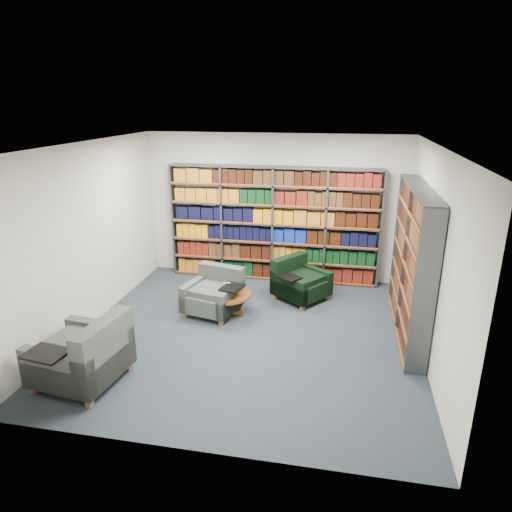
% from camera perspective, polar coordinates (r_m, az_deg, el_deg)
% --- Properties ---
extents(room_shell, '(5.02, 5.02, 2.82)m').
position_cam_1_polar(room_shell, '(6.49, -1.01, 1.24)').
color(room_shell, '#1E2530').
rests_on(room_shell, ground).
extents(bookshelf_back, '(4.00, 0.28, 2.20)m').
position_cam_1_polar(bookshelf_back, '(8.78, 2.17, 3.91)').
color(bookshelf_back, '#47494F').
rests_on(bookshelf_back, ground).
extents(bookshelf_right, '(0.28, 2.50, 2.20)m').
position_cam_1_polar(bookshelf_right, '(7.10, 18.89, -0.80)').
color(bookshelf_right, '#47494F').
rests_on(bookshelf_right, ground).
extents(chair_teal_left, '(1.05, 0.98, 0.74)m').
position_cam_1_polar(chair_teal_left, '(7.66, -5.12, -4.80)').
color(chair_teal_left, '#091C3C').
rests_on(chair_teal_left, ground).
extents(chair_green_right, '(1.11, 1.12, 0.73)m').
position_cam_1_polar(chair_green_right, '(8.17, 5.28, -3.29)').
color(chair_green_right, black).
rests_on(chair_green_right, ground).
extents(chair_teal_front, '(1.09, 1.21, 0.88)m').
position_cam_1_polar(chair_teal_front, '(6.14, -20.43, -11.80)').
color(chair_teal_front, '#091C3C').
rests_on(chair_teal_front, ground).
extents(coffee_table, '(0.80, 0.80, 0.56)m').
position_cam_1_polar(coffee_table, '(7.54, -3.64, -5.15)').
color(coffee_table, brown).
rests_on(coffee_table, ground).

